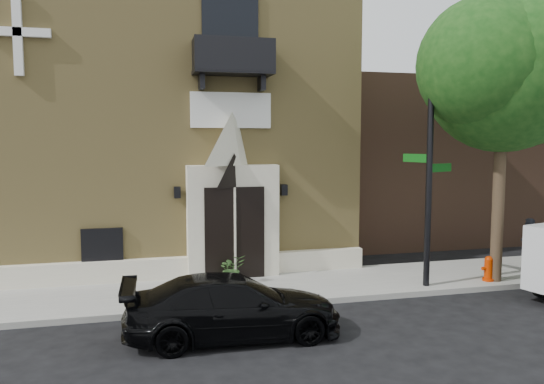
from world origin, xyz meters
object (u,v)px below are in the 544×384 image
(black_sedan, at_px, (233,307))
(pedestrian_near, at_px, (527,243))
(street_sign, at_px, (429,171))
(fire_hydrant, at_px, (489,269))

(black_sedan, relative_size, pedestrian_near, 2.86)
(street_sign, bearing_deg, fire_hydrant, -20.68)
(black_sedan, xyz_separation_m, pedestrian_near, (9.59, 3.05, 0.28))
(black_sedan, distance_m, pedestrian_near, 10.07)
(black_sedan, xyz_separation_m, fire_hydrant, (7.56, 2.11, -0.15))
(black_sedan, height_order, street_sign, street_sign)
(street_sign, xyz_separation_m, pedestrian_near, (3.95, 0.93, -2.31))
(black_sedan, relative_size, street_sign, 0.73)
(street_sign, xyz_separation_m, fire_hydrant, (1.92, -0.01, -2.74))
(black_sedan, height_order, fire_hydrant, black_sedan)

